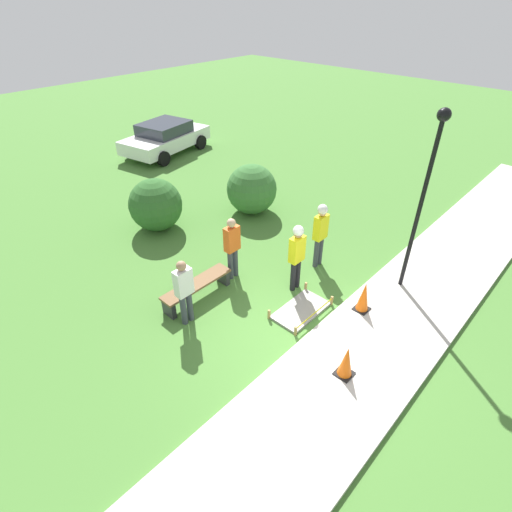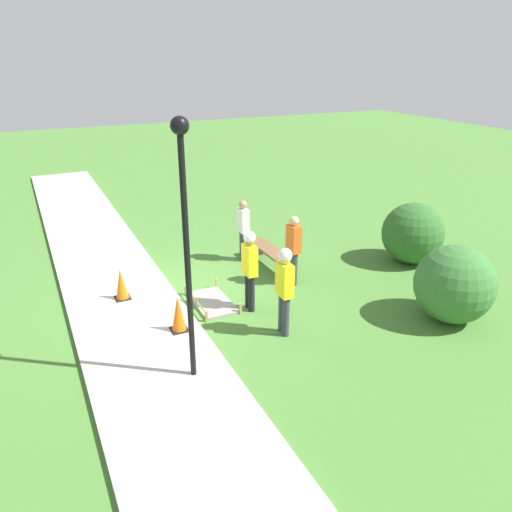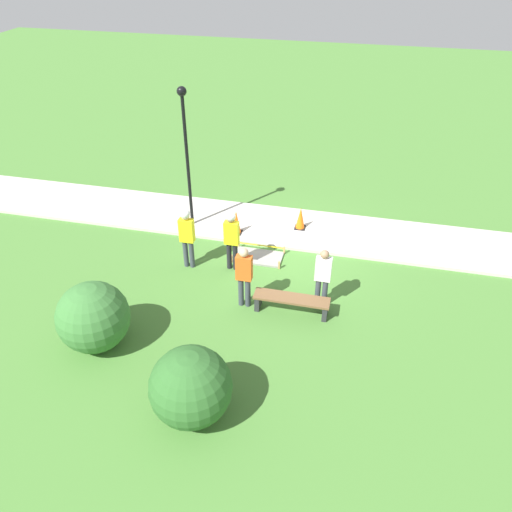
{
  "view_description": "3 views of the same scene",
  "coord_description": "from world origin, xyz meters",
  "px_view_note": "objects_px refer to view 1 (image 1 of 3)",
  "views": [
    {
      "loc": [
        -5.12,
        -3.47,
        6.5
      ],
      "look_at": [
        0.96,
        2.22,
        0.79
      ],
      "focal_mm": 28.0,
      "sensor_mm": 36.0,
      "label": 1
    },
    {
      "loc": [
        10.36,
        -2.84,
        5.34
      ],
      "look_at": [
        0.25,
        2.01,
        0.72
      ],
      "focal_mm": 35.0,
      "sensor_mm": 36.0,
      "label": 2
    },
    {
      "loc": [
        -1.89,
        12.45,
        8.4
      ],
      "look_at": [
        0.64,
        1.69,
        0.81
      ],
      "focal_mm": 35.0,
      "sensor_mm": 36.0,
      "label": 3
    }
  ],
  "objects_px": {
    "worker_supervisor": "(297,252)",
    "parked_car_white": "(165,137)",
    "park_bench": "(197,287)",
    "bystander_in_gray_shirt": "(184,289)",
    "traffic_cone_far_patch": "(364,297)",
    "lamppost_near": "(427,182)",
    "worker_assistant": "(321,230)",
    "traffic_cone_near_patch": "(346,362)",
    "bystander_in_orange_shirt": "(232,245)"
  },
  "relations": [
    {
      "from": "traffic_cone_far_patch",
      "to": "bystander_in_gray_shirt",
      "type": "height_order",
      "value": "bystander_in_gray_shirt"
    },
    {
      "from": "worker_supervisor",
      "to": "parked_car_white",
      "type": "bearing_deg",
      "value": 70.31
    },
    {
      "from": "bystander_in_orange_shirt",
      "to": "bystander_in_gray_shirt",
      "type": "height_order",
      "value": "bystander_in_orange_shirt"
    },
    {
      "from": "traffic_cone_far_patch",
      "to": "lamppost_near",
      "type": "height_order",
      "value": "lamppost_near"
    },
    {
      "from": "worker_assistant",
      "to": "bystander_in_gray_shirt",
      "type": "bearing_deg",
      "value": 167.56
    },
    {
      "from": "worker_supervisor",
      "to": "traffic_cone_near_patch",
      "type": "bearing_deg",
      "value": -122.06
    },
    {
      "from": "worker_supervisor",
      "to": "traffic_cone_far_patch",
      "type": "bearing_deg",
      "value": -78.63
    },
    {
      "from": "traffic_cone_near_patch",
      "to": "traffic_cone_far_patch",
      "type": "height_order",
      "value": "traffic_cone_far_patch"
    },
    {
      "from": "worker_supervisor",
      "to": "parked_car_white",
      "type": "relative_size",
      "value": 0.42
    },
    {
      "from": "parked_car_white",
      "to": "bystander_in_gray_shirt",
      "type": "bearing_deg",
      "value": -135.1
    },
    {
      "from": "worker_assistant",
      "to": "traffic_cone_far_patch",
      "type": "bearing_deg",
      "value": -114.64
    },
    {
      "from": "traffic_cone_near_patch",
      "to": "traffic_cone_far_patch",
      "type": "xyz_separation_m",
      "value": [
        1.91,
        0.74,
        0.02
      ]
    },
    {
      "from": "park_bench",
      "to": "worker_assistant",
      "type": "relative_size",
      "value": 1.03
    },
    {
      "from": "bystander_in_orange_shirt",
      "to": "lamppost_near",
      "type": "distance_m",
      "value": 4.76
    },
    {
      "from": "bystander_in_gray_shirt",
      "to": "lamppost_near",
      "type": "distance_m",
      "value": 5.79
    },
    {
      "from": "worker_supervisor",
      "to": "bystander_in_orange_shirt",
      "type": "relative_size",
      "value": 1.05
    },
    {
      "from": "bystander_in_gray_shirt",
      "to": "lamppost_near",
      "type": "xyz_separation_m",
      "value": [
        4.54,
        -3.0,
        1.97
      ]
    },
    {
      "from": "bystander_in_orange_shirt",
      "to": "lamppost_near",
      "type": "xyz_separation_m",
      "value": [
        2.63,
        -3.47,
        1.93
      ]
    },
    {
      "from": "park_bench",
      "to": "worker_supervisor",
      "type": "bearing_deg",
      "value": -37.51
    },
    {
      "from": "traffic_cone_near_patch",
      "to": "worker_supervisor",
      "type": "bearing_deg",
      "value": 57.94
    },
    {
      "from": "traffic_cone_far_patch",
      "to": "worker_assistant",
      "type": "distance_m",
      "value": 2.21
    },
    {
      "from": "worker_supervisor",
      "to": "lamppost_near",
      "type": "bearing_deg",
      "value": -46.14
    },
    {
      "from": "bystander_in_gray_shirt",
      "to": "parked_car_white",
      "type": "xyz_separation_m",
      "value": [
        6.42,
        9.48,
        -0.23
      ]
    },
    {
      "from": "park_bench",
      "to": "bystander_in_gray_shirt",
      "type": "bearing_deg",
      "value": -145.78
    },
    {
      "from": "park_bench",
      "to": "worker_supervisor",
      "type": "height_order",
      "value": "worker_supervisor"
    },
    {
      "from": "worker_supervisor",
      "to": "bystander_in_orange_shirt",
      "type": "bearing_deg",
      "value": 116.2
    },
    {
      "from": "traffic_cone_far_patch",
      "to": "bystander_in_orange_shirt",
      "type": "height_order",
      "value": "bystander_in_orange_shirt"
    },
    {
      "from": "traffic_cone_near_patch",
      "to": "lamppost_near",
      "type": "xyz_separation_m",
      "value": [
        3.44,
        0.52,
        2.47
      ]
    },
    {
      "from": "park_bench",
      "to": "lamppost_near",
      "type": "distance_m",
      "value": 5.8
    },
    {
      "from": "parked_car_white",
      "to": "park_bench",
      "type": "bearing_deg",
      "value": -133.45
    },
    {
      "from": "park_bench",
      "to": "worker_assistant",
      "type": "distance_m",
      "value": 3.55
    },
    {
      "from": "worker_supervisor",
      "to": "worker_assistant",
      "type": "distance_m",
      "value": 1.25
    },
    {
      "from": "park_bench",
      "to": "bystander_in_gray_shirt",
      "type": "height_order",
      "value": "bystander_in_gray_shirt"
    },
    {
      "from": "traffic_cone_near_patch",
      "to": "lamppost_near",
      "type": "bearing_deg",
      "value": 8.6
    },
    {
      "from": "worker_assistant",
      "to": "bystander_in_gray_shirt",
      "type": "relative_size",
      "value": 1.1
    },
    {
      "from": "lamppost_near",
      "to": "worker_supervisor",
      "type": "bearing_deg",
      "value": 133.86
    },
    {
      "from": "lamppost_near",
      "to": "parked_car_white",
      "type": "height_order",
      "value": "lamppost_near"
    },
    {
      "from": "traffic_cone_far_patch",
      "to": "worker_assistant",
      "type": "height_order",
      "value": "worker_assistant"
    },
    {
      "from": "traffic_cone_far_patch",
      "to": "lamppost_near",
      "type": "bearing_deg",
      "value": -8.2
    },
    {
      "from": "traffic_cone_far_patch",
      "to": "lamppost_near",
      "type": "xyz_separation_m",
      "value": [
        1.54,
        -0.22,
        2.45
      ]
    },
    {
      "from": "worker_supervisor",
      "to": "worker_assistant",
      "type": "height_order",
      "value": "worker_assistant"
    },
    {
      "from": "traffic_cone_near_patch",
      "to": "worker_assistant",
      "type": "xyz_separation_m",
      "value": [
        2.79,
        2.67,
        0.67
      ]
    },
    {
      "from": "traffic_cone_far_patch",
      "to": "bystander_in_orange_shirt",
      "type": "bearing_deg",
      "value": 108.56
    },
    {
      "from": "parked_car_white",
      "to": "worker_assistant",
      "type": "bearing_deg",
      "value": -114.75
    },
    {
      "from": "traffic_cone_far_patch",
      "to": "worker_supervisor",
      "type": "bearing_deg",
      "value": 101.37
    },
    {
      "from": "traffic_cone_near_patch",
      "to": "parked_car_white",
      "type": "relative_size",
      "value": 0.17
    },
    {
      "from": "worker_assistant",
      "to": "lamppost_near",
      "type": "relative_size",
      "value": 0.42
    },
    {
      "from": "parked_car_white",
      "to": "bystander_in_orange_shirt",
      "type": "bearing_deg",
      "value": -127.54
    },
    {
      "from": "parked_car_white",
      "to": "worker_supervisor",
      "type": "bearing_deg",
      "value": -120.69
    },
    {
      "from": "park_bench",
      "to": "worker_supervisor",
      "type": "relative_size",
      "value": 1.04
    }
  ]
}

